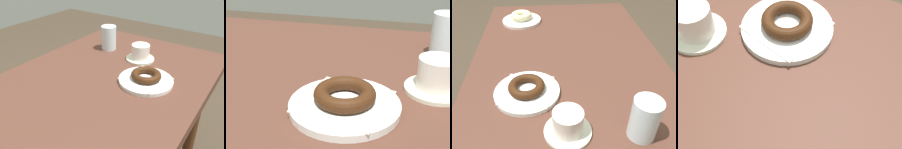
% 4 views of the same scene
% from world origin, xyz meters
% --- Properties ---
extents(table, '(1.28, 0.78, 0.70)m').
position_xyz_m(table, '(0.00, 0.00, 0.62)').
color(table, '#512E23').
rests_on(table, ground_plane).
extents(plate_chocolate_ring, '(0.22, 0.22, 0.01)m').
position_xyz_m(plate_chocolate_ring, '(0.17, -0.16, 0.71)').
color(plate_chocolate_ring, white).
rests_on(plate_chocolate_ring, table).
extents(napkin_chocolate_ring, '(0.19, 0.19, 0.00)m').
position_xyz_m(napkin_chocolate_ring, '(0.17, -0.16, 0.72)').
color(napkin_chocolate_ring, white).
rests_on(napkin_chocolate_ring, plate_chocolate_ring).
extents(donut_chocolate_ring, '(0.12, 0.12, 0.03)m').
position_xyz_m(donut_chocolate_ring, '(0.17, -0.16, 0.73)').
color(donut_chocolate_ring, '#391E0D').
rests_on(donut_chocolate_ring, napkin_chocolate_ring).
extents(plate_sugar_ring, '(0.20, 0.20, 0.01)m').
position_xyz_m(plate_sugar_ring, '(-0.41, -0.21, 0.71)').
color(plate_sugar_ring, white).
rests_on(plate_sugar_ring, table).
extents(napkin_sugar_ring, '(0.16, 0.16, 0.00)m').
position_xyz_m(napkin_sugar_ring, '(-0.41, -0.21, 0.72)').
color(napkin_sugar_ring, white).
rests_on(napkin_sugar_ring, plate_sugar_ring).
extents(donut_sugar_ring, '(0.11, 0.11, 0.03)m').
position_xyz_m(donut_sugar_ring, '(-0.41, -0.21, 0.73)').
color(donut_sugar_ring, beige).
rests_on(donut_sugar_ring, napkin_sugar_ring).
extents(water_glass, '(0.08, 0.08, 0.12)m').
position_xyz_m(water_glass, '(0.37, 0.16, 0.76)').
color(water_glass, silver).
rests_on(water_glass, table).
extents(coffee_cup, '(0.13, 0.13, 0.08)m').
position_xyz_m(coffee_cup, '(0.35, -0.04, 0.73)').
color(coffee_cup, silver).
rests_on(coffee_cup, table).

